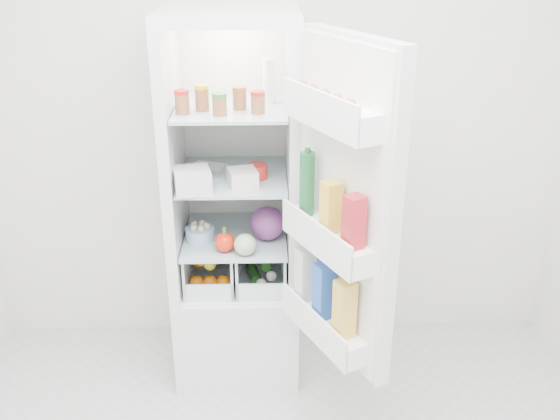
{
  "coord_description": "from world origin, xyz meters",
  "views": [
    {
      "loc": [
        -0.06,
        -1.54,
        2.09
      ],
      "look_at": [
        0.01,
        0.95,
        0.98
      ],
      "focal_mm": 40.0,
      "sensor_mm": 36.0,
      "label": 1
    }
  ],
  "objects_px": {
    "refrigerator": "(236,244)",
    "fridge_door": "(340,215)",
    "red_cabbage": "(267,223)",
    "mushroom_bowl": "(200,234)"
  },
  "relations": [
    {
      "from": "refrigerator",
      "to": "fridge_door",
      "type": "height_order",
      "value": "refrigerator"
    },
    {
      "from": "red_cabbage",
      "to": "mushroom_bowl",
      "type": "xyz_separation_m",
      "value": [
        -0.32,
        -0.0,
        -0.05
      ]
    },
    {
      "from": "refrigerator",
      "to": "mushroom_bowl",
      "type": "height_order",
      "value": "refrigerator"
    },
    {
      "from": "mushroom_bowl",
      "to": "fridge_door",
      "type": "xyz_separation_m",
      "value": [
        0.6,
        -0.49,
        0.31
      ]
    },
    {
      "from": "red_cabbage",
      "to": "fridge_door",
      "type": "relative_size",
      "value": 0.13
    },
    {
      "from": "red_cabbage",
      "to": "fridge_door",
      "type": "xyz_separation_m",
      "value": [
        0.28,
        -0.49,
        0.26
      ]
    },
    {
      "from": "refrigerator",
      "to": "mushroom_bowl",
      "type": "distance_m",
      "value": 0.23
    },
    {
      "from": "mushroom_bowl",
      "to": "fridge_door",
      "type": "distance_m",
      "value": 0.83
    },
    {
      "from": "refrigerator",
      "to": "red_cabbage",
      "type": "xyz_separation_m",
      "value": [
        0.15,
        -0.11,
        0.16
      ]
    },
    {
      "from": "red_cabbage",
      "to": "mushroom_bowl",
      "type": "relative_size",
      "value": 1.19
    }
  ]
}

